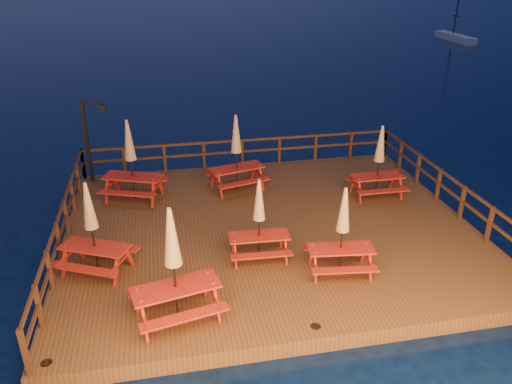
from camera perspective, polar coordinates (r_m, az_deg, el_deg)
ground at (r=15.24m, az=1.55°, el=-5.21°), size 500.00×500.00×0.00m
deck at (r=15.14m, az=1.56°, el=-4.55°), size 12.00×10.00×0.40m
deck_piles at (r=15.40m, az=1.54°, el=-6.17°), size 11.44×9.44×1.40m
railing at (r=16.26m, az=0.23°, el=1.46°), size 11.80×9.75×1.10m
lamp_post at (r=18.38m, az=-18.39°, el=6.43°), size 0.85×0.18×3.00m
sailboat at (r=57.02m, az=21.79°, el=16.07°), size 1.28×6.43×9.51m
picnic_table_0 at (r=16.89m, az=13.88°, el=3.53°), size 1.73×1.43×2.48m
picnic_table_1 at (r=16.93m, az=-2.27°, el=4.66°), size 2.18×1.94×2.65m
picnic_table_2 at (r=12.94m, az=0.35°, el=-3.04°), size 1.66×1.39×2.29m
picnic_table_3 at (r=12.98m, az=-18.27°, el=-3.81°), size 2.20×2.06×2.50m
picnic_table_4 at (r=16.66m, az=-14.13°, el=3.69°), size 2.34×2.14×2.73m
picnic_table_5 at (r=12.52m, az=9.85°, el=-4.28°), size 1.81×1.55×2.37m
picnic_table_6 at (r=10.85m, az=-9.41°, el=-8.04°), size 2.22×1.96×2.75m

